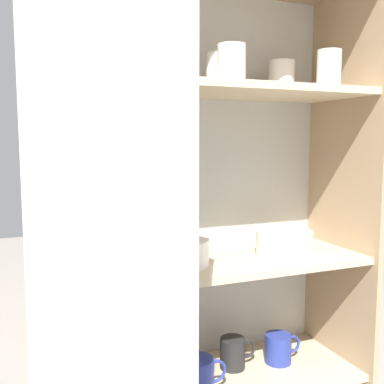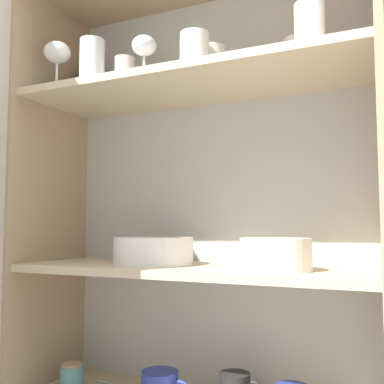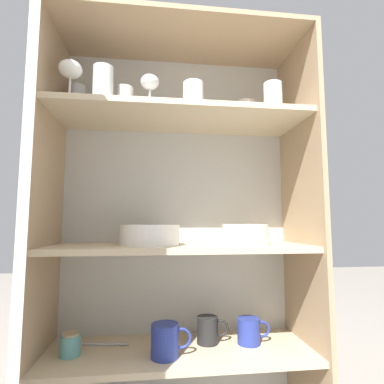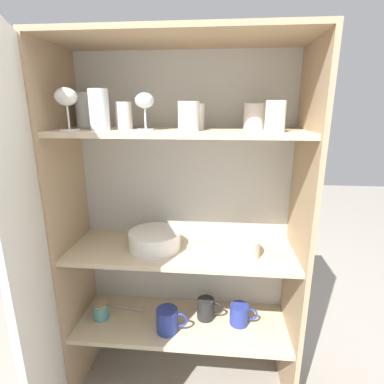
# 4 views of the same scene
# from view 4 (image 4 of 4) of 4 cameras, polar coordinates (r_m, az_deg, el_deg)

# --- Properties ---
(cupboard_back_panel) EXTENTS (0.95, 0.02, 1.45)m
(cupboard_back_panel) POSITION_cam_4_polar(r_m,az_deg,el_deg) (1.38, -1.24, -5.70)
(cupboard_back_panel) COLOR silver
(cupboard_back_panel) RESTS_ON ground_plane
(cupboard_side_left) EXTENTS (0.02, 0.35, 1.45)m
(cupboard_side_left) POSITION_cam_4_polar(r_m,az_deg,el_deg) (1.37, -21.98, -7.17)
(cupboard_side_left) COLOR tan
(cupboard_side_left) RESTS_ON ground_plane
(cupboard_side_right) EXTENTS (0.02, 0.35, 1.45)m
(cupboard_side_right) POSITION_cam_4_polar(r_m,az_deg,el_deg) (1.26, 19.55, -8.84)
(cupboard_side_right) COLOR tan
(cupboard_side_right) RESTS_ON ground_plane
(cupboard_top_panel) EXTENTS (0.95, 0.35, 0.02)m
(cupboard_top_panel) POSITION_cam_4_polar(r_m,az_deg,el_deg) (1.14, -2.55, 27.29)
(cupboard_top_panel) COLOR tan
(cupboard_top_panel) RESTS_ON cupboard_side_left
(shelf_board_lower) EXTENTS (0.91, 0.31, 0.02)m
(shelf_board_lower) POSITION_cam_4_polar(r_m,az_deg,el_deg) (1.45, -1.95, -23.69)
(shelf_board_lower) COLOR beige
(shelf_board_middle) EXTENTS (0.91, 0.31, 0.02)m
(shelf_board_middle) POSITION_cam_4_polar(r_m,az_deg,el_deg) (1.26, -2.10, -11.09)
(shelf_board_middle) COLOR beige
(shelf_board_upper) EXTENTS (0.91, 0.31, 0.02)m
(shelf_board_upper) POSITION_cam_4_polar(r_m,az_deg,el_deg) (1.12, -2.35, 11.29)
(shelf_board_upper) COLOR beige
(cupboard_door) EXTENTS (0.20, 0.44, 1.45)m
(cupboard_door) POSITION_cam_4_polar(r_m,az_deg,el_deg) (1.03, -27.74, -15.77)
(cupboard_door) COLOR silver
(cupboard_door) RESTS_ON ground_plane
(tumbler_glass_0) EXTENTS (0.07, 0.07, 0.10)m
(tumbler_glass_0) POSITION_cam_4_polar(r_m,az_deg,el_deg) (1.03, 15.58, 13.68)
(tumbler_glass_0) COLOR white
(tumbler_glass_0) RESTS_ON shelf_board_upper
(tumbler_glass_1) EXTENTS (0.07, 0.07, 0.10)m
(tumbler_glass_1) POSITION_cam_4_polar(r_m,az_deg,el_deg) (1.05, -0.65, 14.22)
(tumbler_glass_1) COLOR white
(tumbler_glass_1) RESTS_ON shelf_board_upper
(tumbler_glass_2) EXTENTS (0.08, 0.08, 0.09)m
(tumbler_glass_2) POSITION_cam_4_polar(r_m,az_deg,el_deg) (1.13, 0.25, 14.16)
(tumbler_glass_2) COLOR white
(tumbler_glass_2) RESTS_ON shelf_board_upper
(tumbler_glass_3) EXTENTS (0.06, 0.06, 0.10)m
(tumbler_glass_3) POSITION_cam_4_polar(r_m,az_deg,el_deg) (1.17, -12.86, 14.00)
(tumbler_glass_3) COLOR silver
(tumbler_glass_3) RESTS_ON shelf_board_upper
(tumbler_glass_4) EXTENTS (0.08, 0.08, 0.09)m
(tumbler_glass_4) POSITION_cam_4_polar(r_m,az_deg,el_deg) (1.18, 11.74, 13.94)
(tumbler_glass_4) COLOR silver
(tumbler_glass_4) RESTS_ON shelf_board_upper
(tumbler_glass_5) EXTENTS (0.06, 0.06, 0.14)m
(tumbler_glass_5) POSITION_cam_4_polar(r_m,az_deg,el_deg) (1.32, -19.95, 14.44)
(tumbler_glass_5) COLOR white
(tumbler_glass_5) RESTS_ON shelf_board_upper
(tumbler_glass_6) EXTENTS (0.07, 0.07, 0.14)m
(tumbler_glass_6) POSITION_cam_4_polar(r_m,az_deg,el_deg) (1.13, -17.27, 14.72)
(tumbler_glass_6) COLOR white
(tumbler_glass_6) RESTS_ON shelf_board_upper
(wine_glass_0) EXTENTS (0.07, 0.07, 0.13)m
(wine_glass_0) POSITION_cam_4_polar(r_m,az_deg,el_deg) (1.10, -8.99, 16.43)
(wine_glass_0) COLOR white
(wine_glass_0) RESTS_ON shelf_board_upper
(wine_glass_1) EXTENTS (0.08, 0.08, 0.14)m
(wine_glass_1) POSITION_cam_4_polar(r_m,az_deg,el_deg) (1.16, -22.82, 15.95)
(wine_glass_1) COLOR white
(wine_glass_1) RESTS_ON shelf_board_upper
(plate_stack_white) EXTENTS (0.21, 0.21, 0.07)m
(plate_stack_white) POSITION_cam_4_polar(r_m,az_deg,el_deg) (1.25, -7.11, -9.00)
(plate_stack_white) COLOR white
(plate_stack_white) RESTS_ON shelf_board_middle
(mixing_bowl_large) EXTENTS (0.16, 0.16, 0.07)m
(mixing_bowl_large) POSITION_cam_4_polar(r_m,az_deg,el_deg) (1.19, 8.80, -10.12)
(mixing_bowl_large) COLOR silver
(mixing_bowl_large) RESTS_ON shelf_board_middle
(coffee_mug_primary) EXTENTS (0.13, 0.09, 0.10)m
(coffee_mug_primary) POSITION_cam_4_polar(r_m,az_deg,el_deg) (1.37, -4.65, -23.16)
(coffee_mug_primary) COLOR #283893
(coffee_mug_primary) RESTS_ON shelf_board_lower
(coffee_mug_extra_1) EXTENTS (0.12, 0.08, 0.09)m
(coffee_mug_extra_1) POSITION_cam_4_polar(r_m,az_deg,el_deg) (1.42, 9.08, -22.04)
(coffee_mug_extra_1) COLOR #283893
(coffee_mug_extra_1) RESTS_ON shelf_board_lower
(coffee_mug_extra_2) EXTENTS (0.12, 0.08, 0.09)m
(coffee_mug_extra_2) POSITION_cam_4_polar(r_m,az_deg,el_deg) (1.44, 2.74, -21.31)
(coffee_mug_extra_2) COLOR black
(coffee_mug_extra_2) RESTS_ON shelf_board_lower
(storage_jar) EXTENTS (0.07, 0.07, 0.07)m
(storage_jar) POSITION_cam_4_polar(r_m,az_deg,el_deg) (1.50, -16.94, -20.94)
(storage_jar) COLOR #5BA3A8
(storage_jar) RESTS_ON shelf_board_lower
(serving_spoon) EXTENTS (0.17, 0.04, 0.01)m
(serving_spoon) POSITION_cam_4_polar(r_m,az_deg,el_deg) (1.53, -11.38, -20.97)
(serving_spoon) COLOR silver
(serving_spoon) RESTS_ON shelf_board_lower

